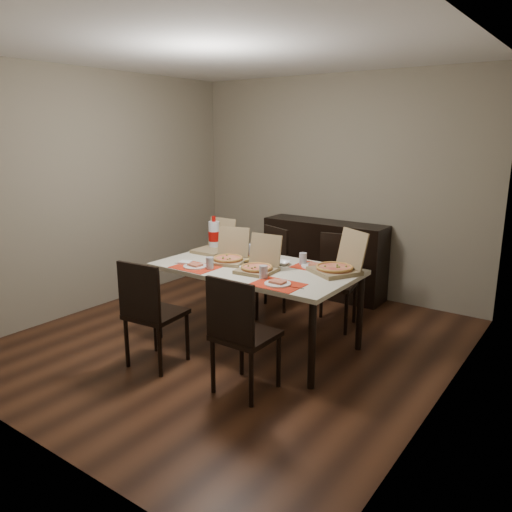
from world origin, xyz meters
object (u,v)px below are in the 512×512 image
object	(u,v)px
chair_far_right	(336,276)
dip_bowl	(283,263)
chair_far_left	(267,266)
soda_bottle	(214,235)
chair_near_left	(150,310)
dining_table	(256,274)
pizza_box_center	(258,266)
chair_near_right	(240,331)
sideboard	(324,258)

from	to	relation	value
chair_far_right	dip_bowl	distance (m)	0.76
chair_far_left	soda_bottle	distance (m)	0.71
chair_far_left	dip_bowl	world-z (taller)	chair_far_left
chair_far_left	soda_bottle	size ratio (longest dim) A/B	2.65
chair_far_right	dip_bowl	size ratio (longest dim) A/B	6.91
chair_near_left	soda_bottle	bearing A→B (deg)	104.62
dining_table	pizza_box_center	size ratio (longest dim) A/B	4.87
chair_far_right	soda_bottle	xyz separation A→B (m)	(-1.12, -0.58, 0.39)
chair_near_right	dip_bowl	xyz separation A→B (m)	(-0.28, 1.02, 0.26)
dip_bowl	soda_bottle	distance (m)	0.93
chair_far_right	pizza_box_center	world-z (taller)	pizza_box_center
dining_table	chair_near_right	distance (m)	0.95
sideboard	dip_bowl	bearing A→B (deg)	-76.57
chair_near_left	dip_bowl	size ratio (longest dim) A/B	6.91
chair_near_left	chair_far_right	world-z (taller)	same
pizza_box_center	sideboard	bearing A→B (deg)	99.59
chair_far_left	chair_far_right	world-z (taller)	same
dining_table	dip_bowl	size ratio (longest dim) A/B	13.38
chair_far_right	pizza_box_center	distance (m)	1.08
sideboard	soda_bottle	bearing A→B (deg)	-111.86
sideboard	dip_bowl	world-z (taller)	sideboard
chair_near_left	chair_far_right	bearing A→B (deg)	65.64
chair_far_left	dip_bowl	size ratio (longest dim) A/B	6.91
chair_near_right	sideboard	bearing A→B (deg)	104.22
chair_far_left	pizza_box_center	distance (m)	1.11
chair_near_left	chair_far_right	xyz separation A→B (m)	(0.81, 1.79, 0.00)
sideboard	soda_bottle	size ratio (longest dim) A/B	4.27
sideboard	pizza_box_center	world-z (taller)	pizza_box_center
sideboard	chair_near_left	distance (m)	2.61
dip_bowl	dining_table	bearing A→B (deg)	-129.11
sideboard	chair_near_left	world-z (taller)	chair_near_left
chair_far_left	pizza_box_center	xyz separation A→B (m)	(0.54, -0.92, 0.29)
soda_bottle	chair_near_right	bearing A→B (deg)	-43.40
chair_near_right	chair_far_right	world-z (taller)	same
chair_far_right	soda_bottle	world-z (taller)	soda_bottle
sideboard	pizza_box_center	bearing A→B (deg)	-80.41
dining_table	pizza_box_center	bearing A→B (deg)	-46.91
sideboard	chair_near_left	size ratio (longest dim) A/B	1.61
dining_table	soda_bottle	size ratio (longest dim) A/B	5.12
dining_table	chair_far_right	bearing A→B (deg)	67.27
dining_table	pizza_box_center	xyz separation A→B (m)	(0.11, -0.12, 0.12)
chair_near_left	soda_bottle	xyz separation A→B (m)	(-0.31, 1.21, 0.39)
chair_far_left	chair_near_left	bearing A→B (deg)	-90.38
chair_near_left	dip_bowl	bearing A→B (deg)	61.41
chair_near_right	soda_bottle	size ratio (longest dim) A/B	2.65
sideboard	dining_table	size ratio (longest dim) A/B	0.83
chair_near_left	sideboard	bearing A→B (deg)	84.67
dip_bowl	chair_far_left	bearing A→B (deg)	134.17
dining_table	chair_far_right	size ratio (longest dim) A/B	1.94
sideboard	pizza_box_center	distance (m)	1.87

